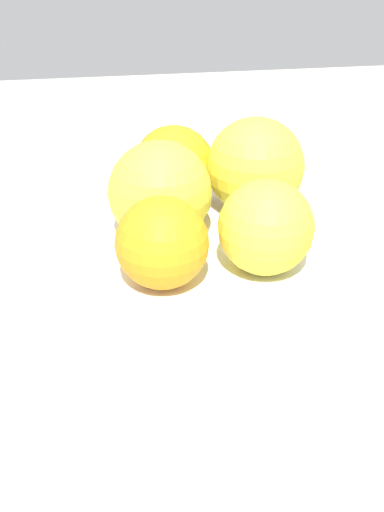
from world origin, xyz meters
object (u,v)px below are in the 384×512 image
at_px(orange_in_bowl_1, 174,166).
at_px(orange_in_bowl_2, 266,227).
at_px(fruit_bowl, 192,262).
at_px(orange_in_bowl_4, 256,166).
at_px(orange_in_bowl_0, 162,243).
at_px(orange_in_bowl_3, 161,195).

xyz_separation_m(orange_in_bowl_1, orange_in_bowl_2, (-0.05, 0.11, 0.00)).
height_order(fruit_bowl, orange_in_bowl_4, orange_in_bowl_4).
xyz_separation_m(orange_in_bowl_0, orange_in_bowl_3, (-0.00, -0.06, 0.01)).
bearing_deg(orange_in_bowl_2, orange_in_bowl_1, -65.69).
bearing_deg(orange_in_bowl_2, orange_in_bowl_0, 6.79).
bearing_deg(orange_in_bowl_0, orange_in_bowl_1, -100.26).
height_order(orange_in_bowl_1, orange_in_bowl_2, same).
relative_size(orange_in_bowl_0, orange_in_bowl_1, 0.95).
relative_size(fruit_bowl, orange_in_bowl_0, 3.04).
distance_m(orange_in_bowl_0, orange_in_bowl_4, 0.13).
distance_m(orange_in_bowl_1, orange_in_bowl_2, 0.12).
bearing_deg(orange_in_bowl_2, orange_in_bowl_4, -97.45).
bearing_deg(fruit_bowl, orange_in_bowl_3, 10.57).
bearing_deg(fruit_bowl, orange_in_bowl_4, -146.47).
bearing_deg(orange_in_bowl_1, orange_in_bowl_3, 74.88).
bearing_deg(orange_in_bowl_0, orange_in_bowl_3, -94.92).
height_order(orange_in_bowl_0, orange_in_bowl_1, orange_in_bowl_1).
bearing_deg(orange_in_bowl_2, orange_in_bowl_3, -36.42).
xyz_separation_m(fruit_bowl, orange_in_bowl_1, (0.01, -0.06, 0.05)).
bearing_deg(orange_in_bowl_1, orange_in_bowl_2, 114.31).
bearing_deg(orange_in_bowl_4, orange_in_bowl_3, 27.50).
height_order(orange_in_bowl_2, orange_in_bowl_4, orange_in_bowl_4).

